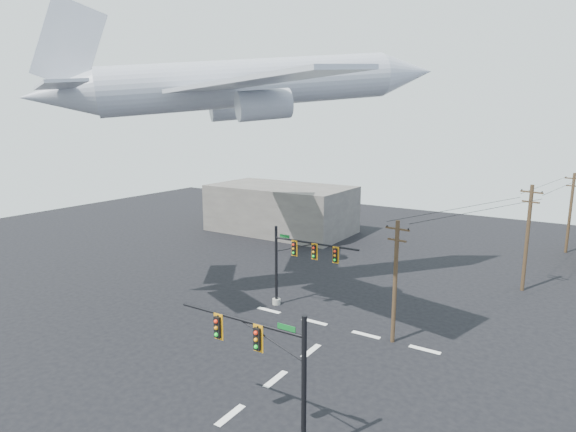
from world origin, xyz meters
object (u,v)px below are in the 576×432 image
Objects in this scene: utility_pole_b at (527,236)px; utility_pole_c at (570,211)px; signal_mast_near at (274,373)px; airliner at (249,84)px; utility_pole_a at (395,280)px; signal_mast_far at (295,264)px.

utility_pole_b is 1.04× the size of utility_pole_c.
signal_mast_near is 0.25× the size of airliner.
utility_pole_b is at bearing -14.02° from airliner.
utility_pole_b is at bearing 75.55° from utility_pole_a.
utility_pole_a reaches higher than signal_mast_near.
utility_pole_a is at bearing -91.08° from utility_pole_c.
airliner is (-4.34, 0.33, 13.31)m from signal_mast_far.
utility_pole_c reaches higher than signal_mast_far.
utility_pole_c is 0.32× the size of airliner.
signal_mast_near reaches higher than signal_mast_far.
utility_pole_a is 17.97m from airliner.
airliner is (-18.51, -13.66, 12.17)m from utility_pole_b.
signal_mast_near is 44.70m from utility_pole_c.
airliner is (-11.83, 14.30, 13.41)m from signal_mast_near.
utility_pole_c is at bearing 60.85° from signal_mast_far.
utility_pole_a is 0.29× the size of airliner.
utility_pole_c is at bearing 99.33° from utility_pole_b.
signal_mast_far is 19.94m from utility_pole_b.
airliner is (-20.95, -29.45, 12.34)m from utility_pole_c.
utility_pole_c is (16.61, 29.78, 0.97)m from signal_mast_far.
signal_mast_near is at bearing -87.03° from utility_pole_a.
utility_pole_b reaches higher than utility_pole_a.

